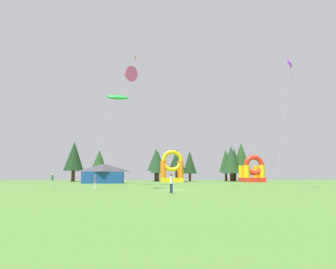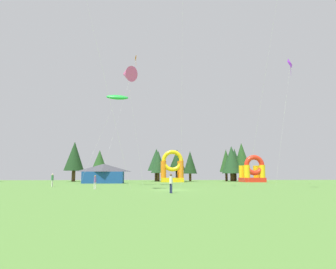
# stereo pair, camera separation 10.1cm
# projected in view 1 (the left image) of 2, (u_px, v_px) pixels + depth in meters

# --- Properties ---
(ground_plane) EXTENTS (120.00, 120.00, 0.00)m
(ground_plane) POSITION_uv_depth(u_px,v_px,m) (173.00, 190.00, 32.60)
(ground_plane) COLOR #548438
(kite_green_parafoil) EXTENTS (7.16, 1.56, 14.41)m
(kite_green_parafoil) POSITION_uv_depth(u_px,v_px,m) (117.00, 97.00, 46.89)
(kite_green_parafoil) COLOR green
(kite_green_parafoil) RESTS_ON ground_plane
(kite_pink_delta) EXTENTS (4.29, 4.21, 18.06)m
(kite_pink_delta) POSITION_uv_depth(u_px,v_px,m) (127.00, 74.00, 44.77)
(kite_pink_delta) COLOR #EA599E
(kite_pink_delta) RESTS_ON ground_plane
(kite_orange_diamond) EXTENTS (6.75, 5.97, 28.05)m
(kite_orange_diamond) POSITION_uv_depth(u_px,v_px,m) (136.00, 60.00, 66.48)
(kite_orange_diamond) COLOR orange
(kite_orange_diamond) RESTS_ON ground_plane
(kite_purple_diamond) EXTENTS (4.02, 1.27, 20.08)m
(kite_purple_diamond) POSITION_uv_depth(u_px,v_px,m) (291.00, 64.00, 47.87)
(kite_purple_diamond) COLOR purple
(kite_purple_diamond) RESTS_ON ground_plane
(person_far_side) EXTENTS (0.32, 0.32, 1.82)m
(person_far_side) POSITION_uv_depth(u_px,v_px,m) (52.00, 179.00, 40.83)
(person_far_side) COLOR silver
(person_far_side) RESTS_ON ground_plane
(person_midfield) EXTENTS (0.34, 0.34, 1.59)m
(person_midfield) POSITION_uv_depth(u_px,v_px,m) (95.00, 181.00, 34.53)
(person_midfield) COLOR silver
(person_midfield) RESTS_ON ground_plane
(person_near_camera) EXTENTS (0.43, 0.43, 1.77)m
(person_near_camera) POSITION_uv_depth(u_px,v_px,m) (171.00, 182.00, 27.12)
(person_near_camera) COLOR navy
(person_near_camera) RESTS_ON ground_plane
(inflatable_orange_dome) EXTENTS (4.99, 3.92, 7.10)m
(inflatable_orange_dome) POSITION_uv_depth(u_px,v_px,m) (172.00, 170.00, 66.67)
(inflatable_orange_dome) COLOR yellow
(inflatable_orange_dome) RESTS_ON ground_plane
(inflatable_red_slide) EXTENTS (4.80, 4.93, 6.02)m
(inflatable_red_slide) POSITION_uv_depth(u_px,v_px,m) (252.00, 172.00, 67.08)
(inflatable_red_slide) COLOR red
(inflatable_red_slide) RESTS_ON ground_plane
(festival_tent) EXTENTS (7.71, 3.52, 3.76)m
(festival_tent) POSITION_uv_depth(u_px,v_px,m) (103.00, 173.00, 57.85)
(festival_tent) COLOR #19478C
(festival_tent) RESTS_ON ground_plane
(tree_row_2) EXTENTS (4.74, 4.74, 9.67)m
(tree_row_2) POSITION_uv_depth(u_px,v_px,m) (74.00, 156.00, 72.06)
(tree_row_2) COLOR #4C331E
(tree_row_2) RESTS_ON ground_plane
(tree_row_3) EXTENTS (4.28, 4.28, 7.84)m
(tree_row_3) POSITION_uv_depth(u_px,v_px,m) (99.00, 161.00, 75.15)
(tree_row_3) COLOR #4C331E
(tree_row_3) RESTS_ON ground_plane
(tree_row_4) EXTENTS (4.38, 4.38, 8.24)m
(tree_row_4) POSITION_uv_depth(u_px,v_px,m) (156.00, 160.00, 75.52)
(tree_row_4) COLOR #4C331E
(tree_row_4) RESTS_ON ground_plane
(tree_row_5) EXTENTS (3.57, 3.57, 7.49)m
(tree_row_5) POSITION_uv_depth(u_px,v_px,m) (158.00, 162.00, 72.92)
(tree_row_5) COLOR #4C331E
(tree_row_5) RESTS_ON ground_plane
(tree_row_6) EXTENTS (4.34, 4.34, 8.12)m
(tree_row_6) POSITION_uv_depth(u_px,v_px,m) (177.00, 160.00, 76.92)
(tree_row_6) COLOR #4C331E
(tree_row_6) RESTS_ON ground_plane
(tree_row_7) EXTENTS (3.38, 3.38, 7.47)m
(tree_row_7) POSITION_uv_depth(u_px,v_px,m) (190.00, 162.00, 73.65)
(tree_row_7) COLOR #4C331E
(tree_row_7) RESTS_ON ground_plane
(tree_row_8) EXTENTS (3.40, 3.40, 8.20)m
(tree_row_8) POSITION_uv_depth(u_px,v_px,m) (226.00, 161.00, 77.32)
(tree_row_8) COLOR #4C331E
(tree_row_8) RESTS_ON ground_plane
(tree_row_9) EXTENTS (4.95, 4.95, 8.81)m
(tree_row_9) POSITION_uv_depth(u_px,v_px,m) (231.00, 160.00, 74.70)
(tree_row_9) COLOR #4C331E
(tree_row_9) RESTS_ON ground_plane
(tree_row_10) EXTENTS (3.96, 3.96, 8.42)m
(tree_row_10) POSITION_uv_depth(u_px,v_px,m) (234.00, 161.00, 77.53)
(tree_row_10) COLOR #4C331E
(tree_row_10) RESTS_ON ground_plane
(tree_row_11) EXTENTS (4.58, 4.58, 9.79)m
(tree_row_11) POSITION_uv_depth(u_px,v_px,m) (241.00, 157.00, 76.05)
(tree_row_11) COLOR #4C331E
(tree_row_11) RESTS_ON ground_plane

